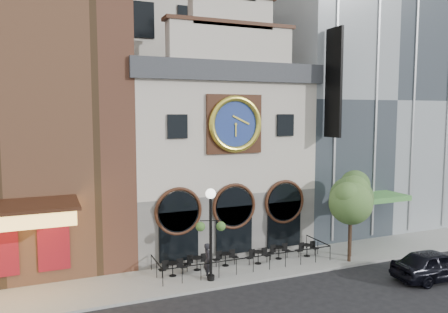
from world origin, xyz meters
The scene contains 17 objects.
ground centered at (0.00, 0.00, 0.00)m, with size 120.00×120.00×0.00m, color black.
sidewalk centered at (0.00, 2.50, 0.07)m, with size 44.00×5.00×0.15m, color gray.
clock_building centered at (0.00, 7.82, 6.69)m, with size 12.60×8.78×18.65m.
theater_building centered at (-13.00, 9.96, 12.60)m, with size 14.00×15.60×25.00m.
retail_building centered at (12.99, 9.99, 10.14)m, with size 14.00×14.40×20.00m.
cafe_railing centered at (0.00, 2.50, 0.60)m, with size 10.60×2.60×0.90m, color black, non-canonical shape.
bistro_0 centered at (-4.41, 2.42, 0.61)m, with size 1.58×0.68×0.90m.
bistro_1 centered at (-2.86, 2.76, 0.61)m, with size 1.58×0.68×0.90m.
bistro_2 centered at (-1.05, 2.80, 0.61)m, with size 1.58×0.68×0.90m.
bistro_3 centered at (0.91, 2.36, 0.61)m, with size 1.58×0.68×0.90m.
bistro_4 centered at (2.50, 2.65, 0.61)m, with size 1.58×0.68×0.90m.
bistro_5 centered at (4.40, 2.38, 0.61)m, with size 1.58×0.68×0.90m.
car_right centered at (8.97, -3.34, 0.85)m, with size 2.00×4.98×1.70m, color black.
pedestrian centered at (-2.65, 1.54, 1.11)m, with size 0.70×0.46×1.92m, color black.
lamppost centered at (-2.66, 1.04, 3.28)m, with size 1.56×0.85×5.05m.
tree_left centered at (7.00, 1.41, 4.14)m, with size 2.83×2.72×5.45m.
tree_right centered at (6.31, 0.62, 4.00)m, with size 2.73×2.63×5.25m.
Camera 1 is at (-10.90, -20.44, 9.20)m, focal length 35.00 mm.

